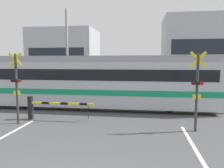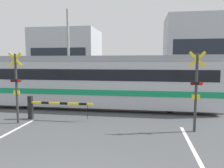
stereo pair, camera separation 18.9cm
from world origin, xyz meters
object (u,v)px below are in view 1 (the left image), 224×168
(crossing_barrier_near, at_px, (45,106))
(crossing_signal_right, at_px, (197,88))
(crossing_signal_left, at_px, (17,85))
(pedestrian, at_px, (140,84))
(commuter_train, at_px, (96,80))
(crossing_barrier_far, at_px, (160,92))

(crossing_barrier_near, xyz_separation_m, crossing_signal_right, (7.09, -0.82, 1.15))
(crossing_signal_left, height_order, pedestrian, crossing_signal_left)
(commuter_train, xyz_separation_m, pedestrian, (2.68, 5.37, -0.79))
(crossing_signal_left, relative_size, pedestrian, 2.03)
(crossing_barrier_near, bearing_deg, commuter_train, 58.93)
(commuter_train, height_order, crossing_barrier_far, commuter_train)
(crossing_barrier_near, distance_m, crossing_barrier_far, 8.42)
(commuter_train, height_order, crossing_signal_right, crossing_signal_right)
(crossing_barrier_far, relative_size, crossing_signal_left, 1.00)
(crossing_signal_left, bearing_deg, pedestrian, 59.25)
(commuter_train, relative_size, pedestrian, 8.70)
(crossing_barrier_near, bearing_deg, crossing_signal_left, -140.03)
(crossing_barrier_near, relative_size, pedestrian, 2.03)
(crossing_barrier_far, height_order, pedestrian, pedestrian)
(commuter_train, xyz_separation_m, crossing_signal_right, (5.15, -4.03, 0.12))
(crossing_barrier_near, xyz_separation_m, crossing_signal_left, (-0.97, -0.82, 1.15))
(crossing_barrier_near, relative_size, crossing_signal_left, 1.00)
(crossing_barrier_near, relative_size, crossing_barrier_far, 1.00)
(crossing_barrier_far, bearing_deg, commuter_train, -148.26)
(crossing_signal_right, distance_m, pedestrian, 9.76)
(crossing_signal_right, bearing_deg, crossing_barrier_near, 173.42)
(crossing_barrier_far, distance_m, crossing_signal_right, 6.78)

